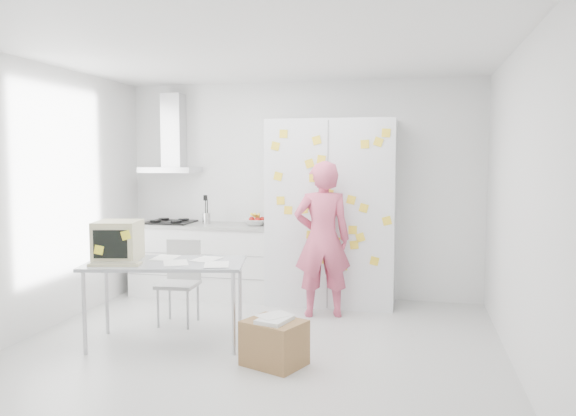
% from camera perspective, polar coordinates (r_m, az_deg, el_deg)
% --- Properties ---
extents(floor, '(4.50, 4.00, 0.02)m').
position_cam_1_polar(floor, '(5.44, -3.08, -13.78)').
color(floor, silver).
rests_on(floor, ground).
extents(walls, '(4.52, 4.01, 2.70)m').
position_cam_1_polar(walls, '(5.86, -1.23, 1.18)').
color(walls, white).
rests_on(walls, ground).
extents(ceiling, '(4.50, 4.00, 0.02)m').
position_cam_1_polar(ceiling, '(5.23, -3.23, 15.55)').
color(ceiling, white).
rests_on(ceiling, walls).
extents(counter_run, '(1.84, 0.63, 1.28)m').
position_cam_1_polar(counter_run, '(7.26, -8.58, -5.11)').
color(counter_run, white).
rests_on(counter_run, ground).
extents(range_hood, '(0.70, 0.48, 1.01)m').
position_cam_1_polar(range_hood, '(7.45, -11.62, 6.59)').
color(range_hood, silver).
rests_on(range_hood, walls).
extents(tall_cabinet, '(1.50, 0.68, 2.20)m').
position_cam_1_polar(tall_cabinet, '(6.73, 4.46, -0.46)').
color(tall_cabinet, silver).
rests_on(tall_cabinet, ground).
extents(person, '(0.71, 0.56, 1.72)m').
position_cam_1_polar(person, '(6.19, 3.51, -3.18)').
color(person, '#D35270').
rests_on(person, ground).
extents(desk, '(1.57, 1.02, 1.16)m').
position_cam_1_polar(desk, '(5.48, -15.27, -4.23)').
color(desk, '#A3A7AD').
rests_on(desk, ground).
extents(chair, '(0.41, 0.41, 0.88)m').
position_cam_1_polar(chair, '(6.11, -10.88, -6.84)').
color(chair, '#A1A19F').
rests_on(chair, ground).
extents(cardboard_box, '(0.59, 0.54, 0.42)m').
position_cam_1_polar(cardboard_box, '(4.88, -1.41, -13.45)').
color(cardboard_box, olive).
rests_on(cardboard_box, ground).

